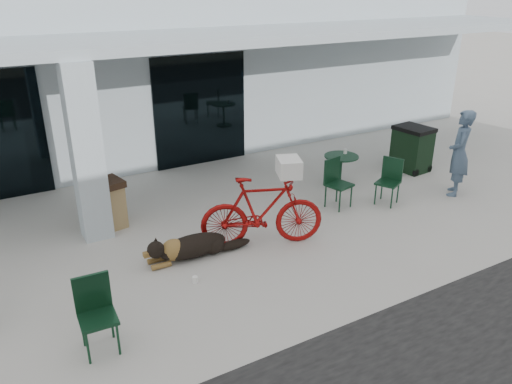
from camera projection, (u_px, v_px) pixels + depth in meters
ground at (228, 272)px, 7.97m from camera, size 80.00×80.00×0.00m
building at (88, 60)px, 13.89m from camera, size 22.00×7.00×4.50m
storefront_glass_right at (201, 111)px, 12.25m from camera, size 2.40×0.06×2.70m
column at (87, 154)px, 8.52m from camera, size 0.50×0.50×3.12m
overhang at (140, 42)px, 9.60m from camera, size 22.00×2.80×0.18m
bicycle at (262, 211)px, 8.56m from camera, size 2.20×1.34×1.28m
laundry_basket at (289, 167)px, 8.32m from camera, size 0.53×0.60×0.30m
dog at (193, 245)px, 8.31m from camera, size 1.38×0.48×0.46m
cup_near_dog at (195, 280)px, 7.67m from camera, size 0.11×0.11×0.11m
cafe_chair_near at (98, 317)px, 6.09m from camera, size 0.47×0.51×0.99m
cafe_table_far at (340, 171)px, 11.20m from camera, size 0.87×0.87×0.71m
cafe_chair_far_a at (339, 184)px, 10.07m from camera, size 0.56×0.59×1.01m
cafe_chair_far_b at (388, 182)px, 10.23m from camera, size 0.61×0.60×0.96m
person at (459, 153)px, 10.55m from camera, size 0.80×0.78×1.86m
cup_on_table at (345, 151)px, 11.17m from camera, size 0.09×0.09×0.11m
trash_receptacle at (108, 204)px, 9.25m from camera, size 0.65×0.65×0.94m
wheeled_bin at (412, 149)px, 12.08m from camera, size 0.75×0.91×1.08m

